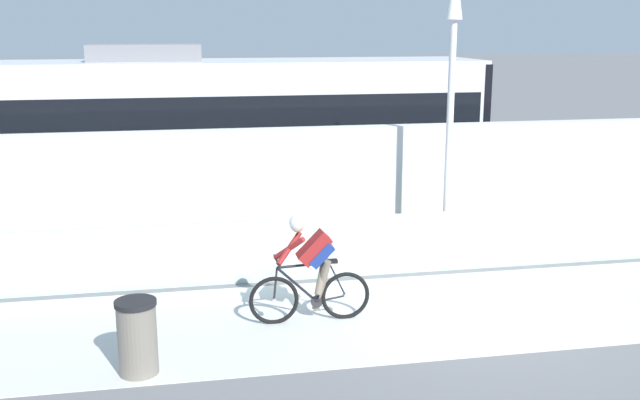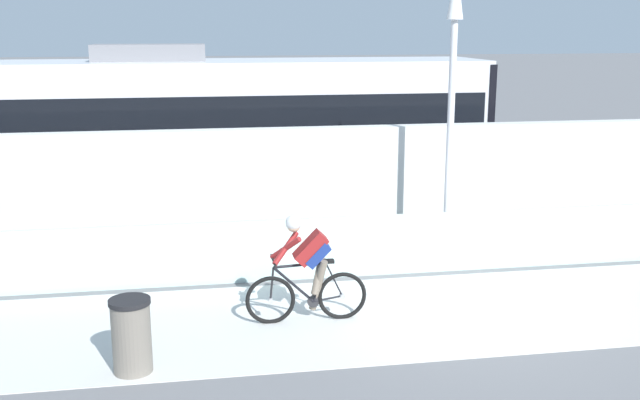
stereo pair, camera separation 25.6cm
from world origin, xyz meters
TOP-DOWN VIEW (x-y plane):
  - ground_plane at (0.00, 0.00)m, footprint 200.00×200.00m
  - bike_path_deck at (0.00, 0.00)m, footprint 32.00×3.20m
  - glass_parapet at (0.00, 1.85)m, footprint 32.00×0.05m
  - concrete_barrier_wall at (0.00, 3.65)m, footprint 32.00×0.36m
  - tram_rail_near at (0.00, 6.13)m, footprint 32.00×0.08m
  - tram_rail_far at (0.00, 7.57)m, footprint 32.00×0.08m
  - tram at (-2.96, 6.85)m, footprint 11.06×2.54m
  - cyclist_on_bike at (-2.49, 0.00)m, footprint 1.77×0.58m
  - lamp_post_antenna at (0.34, 2.15)m, footprint 0.28×0.28m
  - trash_bin at (-4.87, -1.25)m, footprint 0.51×0.51m

SIDE VIEW (x-z plane):
  - ground_plane at x=0.00m, z-range 0.00..0.00m
  - tram_rail_near at x=0.00m, z-range 0.00..0.01m
  - tram_rail_far at x=0.00m, z-range 0.00..0.01m
  - bike_path_deck at x=0.00m, z-range 0.00..0.01m
  - trash_bin at x=-4.87m, z-range 0.00..0.96m
  - glass_parapet at x=0.00m, z-range 0.00..1.07m
  - cyclist_on_bike at x=-2.49m, z-range -0.02..1.59m
  - concrete_barrier_wall at x=0.00m, z-range 0.00..2.34m
  - tram at x=-2.96m, z-range -0.01..3.80m
  - lamp_post_antenna at x=0.34m, z-range 0.69..5.89m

